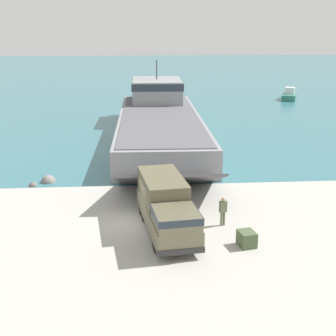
% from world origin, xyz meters
% --- Properties ---
extents(ground_plane, '(240.00, 240.00, 0.00)m').
position_xyz_m(ground_plane, '(0.00, 0.00, 0.00)').
color(ground_plane, '#A8A59E').
extents(water_surface, '(240.00, 180.00, 0.01)m').
position_xyz_m(water_surface, '(0.00, 97.14, 0.00)').
color(water_surface, '#336B75').
rests_on(water_surface, ground_plane).
extents(landing_craft, '(9.33, 36.55, 7.71)m').
position_xyz_m(landing_craft, '(3.02, 24.85, 1.90)').
color(landing_craft, gray).
rests_on(landing_craft, ground_plane).
extents(military_truck, '(3.41, 7.98, 3.01)m').
position_xyz_m(military_truck, '(1.98, -1.31, 1.54)').
color(military_truck, '#6B664C').
rests_on(military_truck, ground_plane).
extents(soldier_on_ramp, '(0.50, 0.38, 1.80)m').
position_xyz_m(soldier_on_ramp, '(5.45, -0.81, 1.05)').
color(soldier_on_ramp, '#566042').
rests_on(soldier_on_ramp, ground_plane).
extents(moored_boat_a, '(3.97, 5.62, 2.01)m').
position_xyz_m(moored_boat_a, '(26.41, 50.40, 0.67)').
color(moored_boat_a, '#2D7060').
rests_on(moored_boat_a, ground_plane).
extents(cargo_crate, '(1.03, 1.17, 0.85)m').
position_xyz_m(cargo_crate, '(6.24, -3.70, 0.43)').
color(cargo_crate, '#475638').
rests_on(cargo_crate, ground_plane).
extents(shoreline_rock_a, '(1.11, 1.11, 1.11)m').
position_xyz_m(shoreline_rock_a, '(-6.57, 8.45, 0.00)').
color(shoreline_rock_a, gray).
rests_on(shoreline_rock_a, ground_plane).
extents(shoreline_rock_b, '(0.63, 0.63, 0.63)m').
position_xyz_m(shoreline_rock_b, '(-7.56, 7.60, 0.00)').
color(shoreline_rock_b, '#66605B').
rests_on(shoreline_rock_b, ground_plane).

